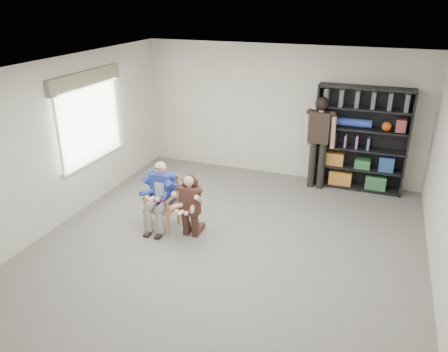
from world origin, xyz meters
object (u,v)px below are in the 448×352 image
at_px(seated_man, 161,195).
at_px(standing_man, 319,144).
at_px(bookshelf, 360,140).
at_px(kneeling_woman, 189,207).
at_px(armchair, 161,203).

xyz_separation_m(seated_man, standing_man, (2.19, 2.59, 0.34)).
height_order(seated_man, bookshelf, bookshelf).
height_order(seated_man, kneeling_woman, seated_man).
bearing_deg(kneeling_woman, bookshelf, 50.06).
bearing_deg(seated_man, kneeling_woman, -12.69).
bearing_deg(kneeling_woman, standing_man, 58.26).
bearing_deg(armchair, standing_man, 48.77).
bearing_deg(seated_man, bookshelf, 42.70).
bearing_deg(standing_man, bookshelf, 23.36).
xyz_separation_m(seated_man, kneeling_woman, (0.58, -0.12, -0.05)).
relative_size(seated_man, kneeling_woman, 1.09).
bearing_deg(standing_man, kneeling_woman, -114.97).
height_order(kneeling_woman, bookshelf, bookshelf).
bearing_deg(standing_man, armchair, -124.45).
bearing_deg(armchair, kneeling_woman, -12.69).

